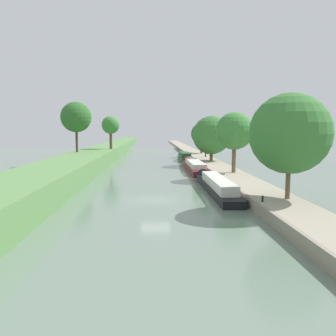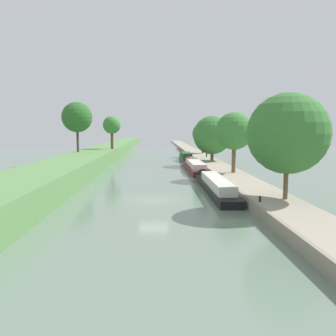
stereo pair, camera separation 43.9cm
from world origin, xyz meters
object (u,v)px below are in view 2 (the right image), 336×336
Objects in this scene: mooring_bollard_near at (260,199)px; mooring_bollard_far at (192,153)px; narrowboat_green at (186,157)px; person_walking at (207,152)px; narrowboat_maroon at (194,166)px; narrowboat_black at (214,185)px.

mooring_bollard_far is (0.00, 46.66, 0.00)m from mooring_bollard_near.
person_walking reaches higher than narrowboat_green.
person_walking is at bearing -71.85° from mooring_bollard_far.
person_walking is (3.85, -1.74, 1.05)m from narrowboat_green.
narrowboat_maroon is 14.07m from person_walking.
narrowboat_green reaches higher than mooring_bollard_far.
narrowboat_green is 42.06m from mooring_bollard_near.
narrowboat_black is at bearing -97.01° from person_walking.
mooring_bollard_far is (1.76, 4.63, 0.40)m from narrowboat_green.
narrowboat_black is at bearing -92.66° from mooring_bollard_far.
mooring_bollard_near is (-2.09, -40.28, -0.65)m from person_walking.
narrowboat_maroon is 38.33× the size of mooring_bollard_near.
person_walking is 40.34m from mooring_bollard_near.
person_walking is 3.69× the size of mooring_bollard_near.
person_walking is at bearing 73.87° from narrowboat_maroon.
narrowboat_maroon is at bearing 93.86° from mooring_bollard_near.
narrowboat_black is 9.82× the size of person_walking.
narrowboat_green is at bearing 155.70° from person_walking.
mooring_bollard_near is at bearing -86.14° from narrowboat_maroon.
person_walking reaches higher than narrowboat_maroon.
narrowboat_green is 4.97m from mooring_bollard_far.
narrowboat_green reaches higher than mooring_bollard_near.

